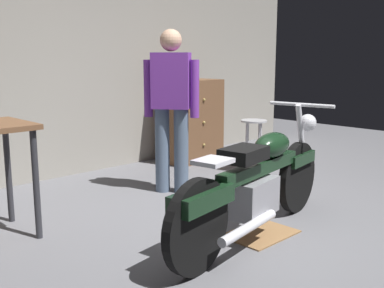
# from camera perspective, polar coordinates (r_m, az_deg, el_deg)

# --- Properties ---
(ground_plane) EXTENTS (12.00, 12.00, 0.00)m
(ground_plane) POSITION_cam_1_polar(r_m,az_deg,el_deg) (3.72, 7.62, -11.35)
(ground_plane) COLOR slate
(back_wall) EXTENTS (8.00, 0.12, 3.10)m
(back_wall) POSITION_cam_1_polar(r_m,az_deg,el_deg) (5.63, -15.36, 11.94)
(back_wall) COLOR gray
(back_wall) RESTS_ON ground_plane
(motorcycle) EXTENTS (2.17, 0.72, 1.00)m
(motorcycle) POSITION_cam_1_polar(r_m,az_deg,el_deg) (3.59, 8.15, -4.61)
(motorcycle) COLOR black
(motorcycle) RESTS_ON ground_plane
(person_standing) EXTENTS (0.40, 0.47, 1.67)m
(person_standing) POSITION_cam_1_polar(r_m,az_deg,el_deg) (4.70, -2.58, 4.99)
(person_standing) COLOR slate
(person_standing) RESTS_ON ground_plane
(shop_stool) EXTENTS (0.32, 0.32, 0.64)m
(shop_stool) POSITION_cam_1_polar(r_m,az_deg,el_deg) (5.68, 7.65, 1.55)
(shop_stool) COLOR #B2B2B7
(shop_stool) RESTS_ON ground_plane
(wooden_dresser) EXTENTS (0.80, 0.47, 1.10)m
(wooden_dresser) POSITION_cam_1_polar(r_m,az_deg,el_deg) (6.20, -0.01, 2.90)
(wooden_dresser) COLOR brown
(wooden_dresser) RESTS_ON ground_plane
(drip_tray) EXTENTS (0.56, 0.40, 0.01)m
(drip_tray) POSITION_cam_1_polar(r_m,az_deg,el_deg) (3.78, 8.51, -10.94)
(drip_tray) COLOR olive
(drip_tray) RESTS_ON ground_plane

